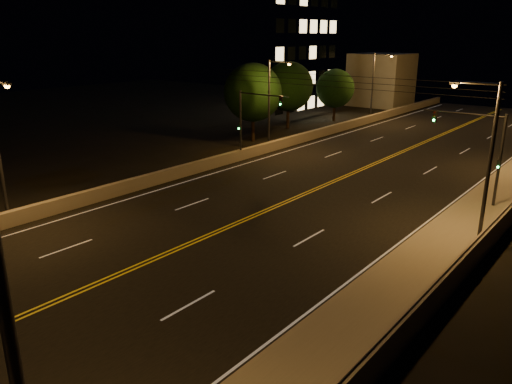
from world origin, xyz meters
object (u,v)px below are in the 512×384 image
Objects in this scene: traffic_signal_right at (484,148)px; traffic_signal_left at (249,118)px; streetlight_5 at (272,99)px; tree_0 at (253,92)px; streetlight_6 at (375,82)px; tree_2 at (335,88)px; tree_1 at (288,86)px; streetlight_1 at (485,151)px; building_tower at (235,15)px.

traffic_signal_left is (-18.78, 0.00, 0.00)m from traffic_signal_right.
tree_0 is at bearing 150.16° from streetlight_5.
streetlight_6 is 25.86m from traffic_signal_left.
streetlight_5 is 21.25m from streetlight_6.
traffic_signal_left is 0.76× the size of tree_0.
tree_2 is (-4.11, -2.56, -0.80)m from streetlight_6.
streetlight_5 reaches higher than tree_1.
traffic_signal_right is 1.00× the size of traffic_signal_left.
streetlight_1 is 1.00× the size of streetlight_6.
streetlight_6 is at bearing 92.46° from traffic_signal_left.
streetlight_5 is at bearing -29.84° from tree_0.
traffic_signal_right is 0.93× the size of tree_2.
building_tower reaches higher than tree_2.
tree_0 is (-4.15, -18.87, 0.10)m from streetlight_6.
tree_0 is at bearing -44.84° from building_tower.
streetlight_1 reaches higher than traffic_signal_right.
streetlight_1 is 34.44m from tree_1.
streetlight_1 is 1.29× the size of tree_2.
tree_2 is (1.61, 7.88, -0.74)m from tree_1.
streetlight_1 is 1.00× the size of streetlight_5.
traffic_signal_left is 0.22× the size of building_tower.
streetlight_5 is 19.15m from tree_2.
tree_1 is at bearing 149.02° from traffic_signal_right.
building_tower reaches higher than streetlight_5.
streetlight_6 is 19.32m from tree_0.
streetlight_5 is at bearing 103.65° from traffic_signal_left.
tree_2 is (-24.00, 23.25, 0.26)m from traffic_signal_right.
streetlight_5 is at bearing -62.13° from tree_1.
building_tower is at bearing 145.40° from streetlight_1.
streetlight_5 is (-21.40, 10.42, 0.00)m from streetlight_1.
tree_0 is 1.22× the size of tree_2.
streetlight_6 is 1.39× the size of traffic_signal_right.
streetlight_6 is 1.06× the size of tree_0.
streetlight_6 is 1.39× the size of traffic_signal_left.
traffic_signal_right is 0.76× the size of tree_0.
tree_2 is at bearing 131.22° from streetlight_1.
tree_0 reaches higher than tree_2.
tree_2 is (-4.11, 18.69, -0.80)m from streetlight_5.
tree_1 reaches higher than tree_2.
building_tower is (-21.10, 22.70, 9.27)m from traffic_signal_left.
tree_0 is 1.03× the size of tree_1.
tree_2 is (-5.22, 23.25, 0.26)m from traffic_signal_left.
traffic_signal_left is at bearing -76.35° from streetlight_5.
streetlight_6 is at bearing 61.30° from tree_1.
streetlight_5 is 4.79m from tree_0.
streetlight_6 is 0.31× the size of building_tower.
building_tower is 18.27m from tree_2.
building_tower reaches higher than traffic_signal_right.
streetlight_1 is at bearing -16.12° from traffic_signal_left.
traffic_signal_left is at bearing -47.09° from building_tower.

